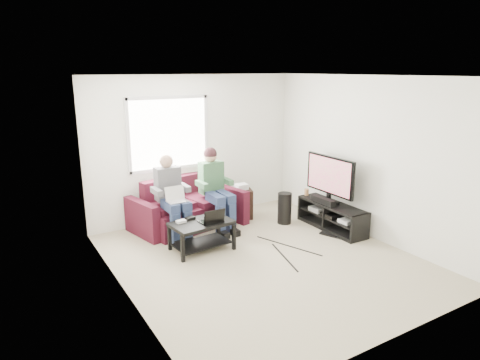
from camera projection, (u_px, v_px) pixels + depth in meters
name	position (u px, v px, depth m)	size (l,w,h in m)	color
floor	(264.00, 259.00, 6.23)	(4.50, 4.50, 0.00)	#BCAE92
ceiling	(266.00, 76.00, 5.57)	(4.50, 4.50, 0.00)	white
wall_back	(195.00, 148.00, 7.76)	(4.50, 4.50, 0.00)	white
wall_front	(400.00, 221.00, 4.04)	(4.50, 4.50, 0.00)	white
wall_left	(121.00, 194.00, 4.90)	(4.50, 4.50, 0.00)	white
wall_right	(367.00, 158.00, 6.90)	(4.50, 4.50, 0.00)	white
window	(169.00, 134.00, 7.42)	(1.48, 0.04, 1.28)	white
sofa	(187.00, 209.00, 7.46)	(1.99, 1.16, 0.85)	#471120
person_left	(172.00, 193.00, 6.89)	(0.40, 0.70, 1.35)	navy
person_right	(215.00, 183.00, 7.29)	(0.40, 0.71, 1.40)	navy
laptop_silver	(177.00, 198.00, 6.72)	(0.32, 0.22, 0.24)	silver
coffee_table	(202.00, 229.00, 6.48)	(0.95, 0.63, 0.45)	black
laptop_black	(211.00, 214.00, 6.41)	(0.34, 0.24, 0.24)	black
controller_a	(181.00, 221.00, 6.40)	(0.14, 0.09, 0.04)	silver
controller_b	(190.00, 218.00, 6.54)	(0.14, 0.09, 0.04)	black
controller_c	(214.00, 214.00, 6.72)	(0.14, 0.09, 0.04)	gray
tv_stand	(332.00, 218.00, 7.37)	(0.43, 1.36, 0.45)	black
tv	(330.00, 177.00, 7.28)	(0.12, 1.10, 0.81)	black
soundbar	(323.00, 201.00, 7.32)	(0.12, 0.50, 0.10)	black
drink_cup	(307.00, 192.00, 7.79)	(0.08, 0.08, 0.12)	#B27D4C
console_white	(349.00, 221.00, 7.03)	(0.30, 0.22, 0.06)	silver
console_grey	(320.00, 209.00, 7.60)	(0.34, 0.26, 0.08)	gray
console_black	(334.00, 214.00, 7.31)	(0.38, 0.30, 0.07)	black
subwoofer	(285.00, 208.00, 7.62)	(0.25, 0.25, 0.56)	black
keyboard_floor	(334.00, 235.00, 7.09)	(0.16, 0.48, 0.03)	black
end_table	(241.00, 203.00, 7.92)	(0.37, 0.37, 0.64)	black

